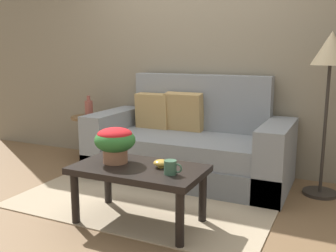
# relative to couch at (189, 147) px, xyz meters

# --- Properties ---
(ground_plane) EXTENTS (14.00, 14.00, 0.00)m
(ground_plane) POSITION_rel_couch_xyz_m (-0.10, -0.62, -0.33)
(ground_plane) COLOR brown
(wall_back) EXTENTS (6.40, 0.12, 2.85)m
(wall_back) POSITION_rel_couch_xyz_m (-0.10, 0.50, 1.10)
(wall_back) COLOR gray
(wall_back) RESTS_ON ground
(area_rug) EXTENTS (2.27, 1.64, 0.01)m
(area_rug) POSITION_rel_couch_xyz_m (-0.10, -0.64, -0.32)
(area_rug) COLOR tan
(area_rug) RESTS_ON ground
(couch) EXTENTS (2.07, 0.92, 1.07)m
(couch) POSITION_rel_couch_xyz_m (0.00, 0.00, 0.00)
(couch) COLOR slate
(couch) RESTS_ON ground
(coffee_table) EXTENTS (1.00, 0.57, 0.46)m
(coffee_table) POSITION_rel_couch_xyz_m (0.07, -1.20, 0.07)
(coffee_table) COLOR black
(coffee_table) RESTS_ON ground
(side_table) EXTENTS (0.44, 0.44, 0.55)m
(side_table) POSITION_rel_couch_xyz_m (-1.36, 0.11, 0.05)
(side_table) COLOR brown
(side_table) RESTS_ON ground
(floor_lamp) EXTENTS (0.33, 0.33, 1.50)m
(floor_lamp) POSITION_rel_couch_xyz_m (1.31, 0.05, 0.90)
(floor_lamp) COLOR #2D2823
(floor_lamp) RESTS_ON ground
(potted_plant) EXTENTS (0.32, 0.32, 0.28)m
(potted_plant) POSITION_rel_couch_xyz_m (-0.15, -1.18, 0.31)
(potted_plant) COLOR #A36B4C
(potted_plant) RESTS_ON coffee_table
(coffee_mug) EXTENTS (0.14, 0.09, 0.10)m
(coffee_mug) POSITION_rel_couch_xyz_m (0.37, -1.26, 0.18)
(coffee_mug) COLOR #3D664C
(coffee_mug) RESTS_ON coffee_table
(snack_bowl) EXTENTS (0.11, 0.11, 0.06)m
(snack_bowl) POSITION_rel_couch_xyz_m (0.24, -1.15, 0.17)
(snack_bowl) COLOR gold
(snack_bowl) RESTS_ON coffee_table
(table_vase) EXTENTS (0.10, 0.10, 0.25)m
(table_vase) POSITION_rel_couch_xyz_m (-1.37, 0.13, 0.32)
(table_vase) COLOR #934C42
(table_vase) RESTS_ON side_table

